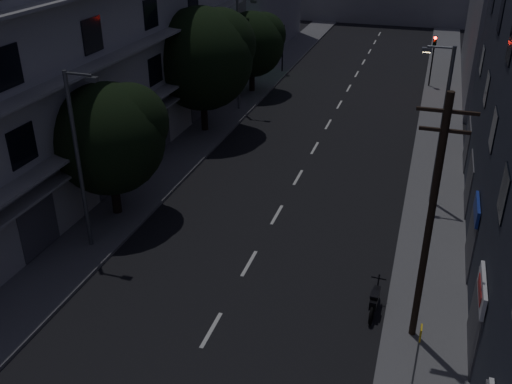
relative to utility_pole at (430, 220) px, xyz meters
The scene contains 16 objects.
ground 18.73m from the utility_pole, 112.92° to the left, with size 160.00×160.00×0.00m, color black.
sidewalk_left 22.63m from the utility_pole, 131.12° to the left, with size 3.00×90.00×0.15m, color #565659.
sidewalk_right 17.34m from the utility_pole, 88.43° to the left, with size 3.00×90.00×0.15m, color #565659.
lane_markings 24.45m from the utility_pole, 107.09° to the left, with size 0.15×60.50×0.01m.
building_left 21.44m from the utility_pole, 153.08° to the left, with size 7.00×36.00×14.00m.
tree_near 15.41m from the utility_pole, 161.57° to the left, with size 5.34×5.34×6.59m.
tree_mid 22.37m from the utility_pole, 131.15° to the left, with size 6.58×6.58×8.09m.
tree_far 29.92m from the utility_pole, 118.73° to the left, with size 5.08×5.08×6.29m.
traffic_signal_far_right 31.92m from the utility_pole, 91.24° to the left, with size 0.28×0.37×4.10m.
traffic_signal_far_left 35.35m from the utility_pole, 112.69° to the left, with size 0.28×0.37×4.10m.
street_lamp_left_near 14.29m from the utility_pole, behind, with size 1.51×0.25×8.00m.
street_lamp_right 10.65m from the utility_pole, 89.33° to the left, with size 1.51×0.25×8.00m.
street_lamp_left_far 25.66m from the utility_pole, 122.76° to the left, with size 1.51×0.25×8.00m.
utility_pole is the anchor object (origin of this frame).
bus_stop_sign 4.02m from the utility_pole, 86.78° to the right, with size 0.06×0.35×2.52m.
motorcycle 4.71m from the utility_pole, 146.40° to the left, with size 0.58×2.00×1.28m.
Camera 1 is at (6.43, -8.54, 14.09)m, focal length 40.00 mm.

